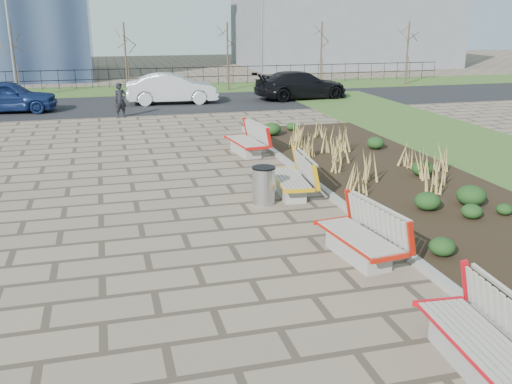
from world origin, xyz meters
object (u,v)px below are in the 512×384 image
object	(u,v)px
bench_d	(245,139)
litter_bin	(264,186)
bench_b	(358,234)
bench_c	(289,176)
car_black	(301,85)
bench_a	(478,333)
lamp_east	(262,39)
car_blue	(7,96)
lamp_west	(11,42)
car_silver	(172,89)
pedestrian	(120,100)

from	to	relation	value
bench_d	litter_bin	xyz separation A→B (m)	(-0.82, -5.15, -0.05)
bench_b	bench_c	world-z (taller)	same
litter_bin	car_black	world-z (taller)	car_black
bench_a	lamp_east	size ratio (longest dim) A/B	0.35
car_blue	lamp_west	bearing A→B (deg)	7.84
bench_b	lamp_west	distance (m)	26.49
bench_b	car_silver	xyz separation A→B (m)	(-0.94, 20.70, 0.29)
car_black	litter_bin	bearing A→B (deg)	151.66
car_silver	pedestrian	bearing A→B (deg)	146.41
car_blue	litter_bin	bearing A→B (deg)	-148.90
bench_d	car_silver	bearing A→B (deg)	87.61
bench_a	pedestrian	size ratio (longest dim) A/B	1.35
lamp_east	bench_b	bearing A→B (deg)	-101.40
lamp_east	car_blue	bearing A→B (deg)	-160.23
bench_d	lamp_west	xyz separation A→B (m)	(-9.00, 16.03, 2.54)
bench_a	bench_b	size ratio (longest dim) A/B	1.00
lamp_west	litter_bin	bearing A→B (deg)	-68.88
car_blue	lamp_east	size ratio (longest dim) A/B	0.73
car_black	lamp_west	size ratio (longest dim) A/B	0.86
car_black	pedestrian	bearing A→B (deg)	103.50
litter_bin	car_black	bearing A→B (deg)	67.94
lamp_west	car_blue	bearing A→B (deg)	-87.21
lamp_east	bench_c	bearing A→B (deg)	-103.60
car_blue	car_black	world-z (taller)	car_blue
pedestrian	lamp_east	bearing A→B (deg)	23.74
bench_c	litter_bin	size ratio (longest dim) A/B	2.31
bench_c	bench_d	world-z (taller)	same
bench_a	lamp_west	distance (m)	29.90
bench_b	lamp_west	size ratio (longest dim) A/B	0.35
bench_a	pedestrian	xyz separation A→B (m)	(-3.68, 20.72, 0.28)
pedestrian	car_silver	bearing A→B (deg)	34.88
litter_bin	pedestrian	bearing A→B (deg)	101.97
lamp_west	bench_a	bearing A→B (deg)	-72.42
lamp_west	lamp_east	xyz separation A→B (m)	(14.00, 0.00, 0.00)
bench_c	lamp_east	distance (m)	21.42
litter_bin	bench_b	bearing A→B (deg)	-77.18
car_silver	car_black	bearing A→B (deg)	-86.84
car_black	lamp_east	bearing A→B (deg)	8.13
bench_d	pedestrian	xyz separation A→B (m)	(-3.68, 8.35, 0.28)
bench_d	litter_bin	distance (m)	5.21
litter_bin	pedestrian	xyz separation A→B (m)	(-2.86, 13.50, 0.32)
litter_bin	car_blue	xyz separation A→B (m)	(-7.94, 16.23, 0.31)
pedestrian	lamp_east	size ratio (longest dim) A/B	0.26
bench_b	litter_bin	size ratio (longest dim) A/B	2.31
litter_bin	car_blue	bearing A→B (deg)	116.06
bench_d	litter_bin	size ratio (longest dim) A/B	2.31
car_silver	bench_d	bearing A→B (deg)	-171.69
bench_b	litter_bin	distance (m)	3.71
bench_d	car_blue	world-z (taller)	car_blue
bench_a	litter_bin	xyz separation A→B (m)	(-0.82, 7.23, -0.05)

